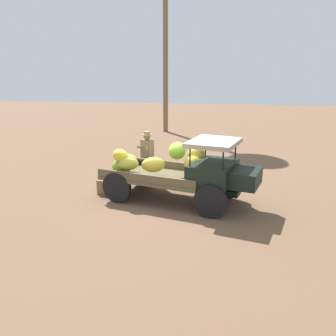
{
  "coord_description": "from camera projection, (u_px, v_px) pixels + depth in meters",
  "views": [
    {
      "loc": [
        1.4,
        -9.88,
        3.74
      ],
      "look_at": [
        -0.13,
        0.05,
        0.96
      ],
      "focal_mm": 38.66,
      "sensor_mm": 36.0,
      "label": 1
    }
  ],
  "objects": [
    {
      "name": "wooden_crate",
      "position": [
        108.0,
        186.0,
        11.24
      ],
      "size": [
        0.57,
        0.61,
        0.44
      ],
      "primitive_type": "cube",
      "rotation": [
        0.0,
        0.0,
        1.39
      ],
      "color": "olive",
      "rests_on": "ground"
    },
    {
      "name": "ground_plane",
      "position": [
        172.0,
        200.0,
        10.62
      ],
      "size": [
        60.0,
        60.0,
        0.0
      ],
      "primitive_type": "plane",
      "color": "brown"
    },
    {
      "name": "truck",
      "position": [
        184.0,
        171.0,
        10.22
      ],
      "size": [
        4.66,
        2.68,
        1.88
      ],
      "rotation": [
        0.0,
        0.0,
        -0.27
      ],
      "color": "black",
      "rests_on": "ground"
    },
    {
      "name": "farmer",
      "position": [
        147.0,
        154.0,
        12.02
      ],
      "size": [
        0.57,
        0.55,
        1.75
      ],
      "rotation": [
        0.0,
        0.0,
        -2.11
      ],
      "color": "#8A6246",
      "rests_on": "ground"
    }
  ]
}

